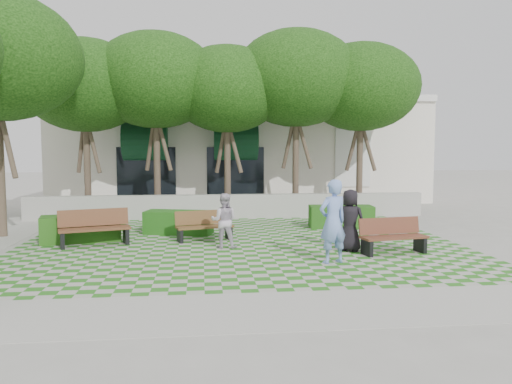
{
  "coord_description": "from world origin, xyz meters",
  "views": [
    {
      "loc": [
        -1.03,
        -12.56,
        2.64
      ],
      "look_at": [
        0.5,
        1.5,
        1.4
      ],
      "focal_mm": 35.0,
      "sensor_mm": 36.0,
      "label": 1
    }
  ],
  "objects": [
    {
      "name": "sidewalk_south",
      "position": [
        0.0,
        -4.7,
        0.01
      ],
      "size": [
        16.0,
        2.0,
        0.01
      ],
      "primitive_type": "cube",
      "color": "#9E9B93",
      "rests_on": "ground"
    },
    {
      "name": "bench_west",
      "position": [
        -3.95,
        1.26,
        0.47
      ],
      "size": [
        1.96,
        1.14,
        0.98
      ],
      "rotation": [
        0.0,
        0.0,
        0.3
      ],
      "color": "#55311D",
      "rests_on": "ground"
    },
    {
      "name": "lawn",
      "position": [
        0.0,
        1.0,
        0.01
      ],
      "size": [
        12.0,
        12.0,
        0.0
      ],
      "primitive_type": "plane",
      "color": "#2B721E",
      "rests_on": "ground"
    },
    {
      "name": "bench_east",
      "position": [
        3.73,
        -0.62,
        0.43
      ],
      "size": [
        1.76,
        0.84,
        0.89
      ],
      "rotation": [
        0.0,
        0.0,
        0.17
      ],
      "color": "#562C1D",
      "rests_on": "ground"
    },
    {
      "name": "tree_row",
      "position": [
        -1.86,
        5.95,
        5.18
      ],
      "size": [
        17.7,
        13.4,
        7.41
      ],
      "color": "#47382B",
      "rests_on": "ground"
    },
    {
      "name": "hedge_east",
      "position": [
        3.58,
        3.53,
        0.37
      ],
      "size": [
        2.16,
        1.02,
        0.73
      ],
      "primitive_type": "cube",
      "rotation": [
        0.0,
        0.0,
        -0.09
      ],
      "color": "#1D4B14",
      "rests_on": "ground"
    },
    {
      "name": "building",
      "position": [
        0.93,
        14.08,
        2.52
      ],
      "size": [
        18.0,
        8.92,
        5.15
      ],
      "color": "silver",
      "rests_on": "ground"
    },
    {
      "name": "person_dark",
      "position": [
        2.74,
        -0.23,
        0.8
      ],
      "size": [
        0.93,
        0.85,
        1.6
      ],
      "primitive_type": "imported",
      "rotation": [
        0.0,
        0.0,
        2.56
      ],
      "color": "black",
      "rests_on": "ground"
    },
    {
      "name": "ground",
      "position": [
        0.0,
        0.0,
        0.0
      ],
      "size": [
        90.0,
        90.0,
        0.0
      ],
      "primitive_type": "plane",
      "color": "gray",
      "rests_on": "ground"
    },
    {
      "name": "bench_mid",
      "position": [
        -0.98,
        1.68,
        0.41
      ],
      "size": [
        1.71,
        0.93,
        0.85
      ],
      "rotation": [
        0.0,
        0.0,
        0.26
      ],
      "color": "#55381D",
      "rests_on": "ground"
    },
    {
      "name": "person_blue",
      "position": [
        1.94,
        -1.51,
        0.97
      ],
      "size": [
        0.82,
        0.67,
        1.94
      ],
      "primitive_type": "imported",
      "rotation": [
        0.0,
        0.0,
        3.49
      ],
      "color": "#7794D9",
      "rests_on": "ground"
    },
    {
      "name": "hedge_midleft",
      "position": [
        -1.76,
        2.87,
        0.36
      ],
      "size": [
        2.18,
        1.33,
        0.71
      ],
      "primitive_type": "cube",
      "rotation": [
        0.0,
        0.0,
        -0.27
      ],
      "color": "#1B5015",
      "rests_on": "ground"
    },
    {
      "name": "hedge_west",
      "position": [
        -4.45,
        1.87,
        0.38
      ],
      "size": [
        2.28,
        1.29,
        0.75
      ],
      "primitive_type": "cube",
      "rotation": [
        0.0,
        0.0,
        0.21
      ],
      "color": "#205015",
      "rests_on": "ground"
    },
    {
      "name": "person_white",
      "position": [
        -0.46,
        0.55,
        0.73
      ],
      "size": [
        0.79,
        0.66,
        1.46
      ],
      "primitive_type": "imported",
      "rotation": [
        0.0,
        0.0,
        2.97
      ],
      "color": "silver",
      "rests_on": "ground"
    },
    {
      "name": "retaining_wall",
      "position": [
        0.0,
        6.2,
        0.45
      ],
      "size": [
        15.0,
        0.36,
        0.9
      ],
      "primitive_type": "cube",
      "color": "#9E9B93",
      "rests_on": "ground"
    }
  ]
}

